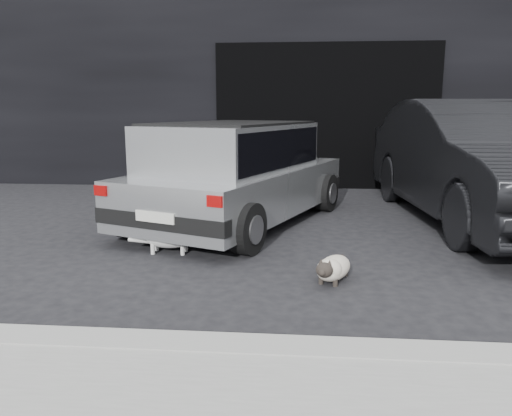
# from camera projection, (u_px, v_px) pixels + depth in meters

# --- Properties ---
(ground) EXTENTS (80.00, 80.00, 0.00)m
(ground) POSITION_uv_depth(u_px,v_px,m) (250.00, 243.00, 5.46)
(ground) COLOR black
(ground) RESTS_ON ground
(building_facade) EXTENTS (34.00, 4.00, 5.00)m
(building_facade) POSITION_uv_depth(u_px,v_px,m) (323.00, 59.00, 10.75)
(building_facade) COLOR black
(building_facade) RESTS_ON ground
(garage_opening) EXTENTS (4.00, 0.10, 2.60)m
(garage_opening) POSITION_uv_depth(u_px,v_px,m) (326.00, 117.00, 9.02)
(garage_opening) COLOR black
(garage_opening) RESTS_ON ground
(curb) EXTENTS (18.00, 0.25, 0.12)m
(curb) POSITION_uv_depth(u_px,v_px,m) (380.00, 358.00, 2.82)
(curb) COLOR gray
(curb) RESTS_ON ground
(silver_hatchback) EXTENTS (2.73, 3.81, 1.28)m
(silver_hatchback) POSITION_uv_depth(u_px,v_px,m) (236.00, 169.00, 6.24)
(silver_hatchback) COLOR #B4B7B9
(silver_hatchback) RESTS_ON ground
(second_car) EXTENTS (2.05, 4.88, 1.57)m
(second_car) POSITION_uv_depth(u_px,v_px,m) (480.00, 162.00, 6.35)
(second_car) COLOR black
(second_car) RESTS_ON ground
(cat_siamese) EXTENTS (0.41, 0.71, 0.26)m
(cat_siamese) POSITION_uv_depth(u_px,v_px,m) (332.00, 268.00, 4.22)
(cat_siamese) COLOR beige
(cat_siamese) RESTS_ON ground
(cat_white) EXTENTS (0.78, 0.27, 0.36)m
(cat_white) POSITION_uv_depth(u_px,v_px,m) (172.00, 236.00, 5.05)
(cat_white) COLOR silver
(cat_white) RESTS_ON ground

